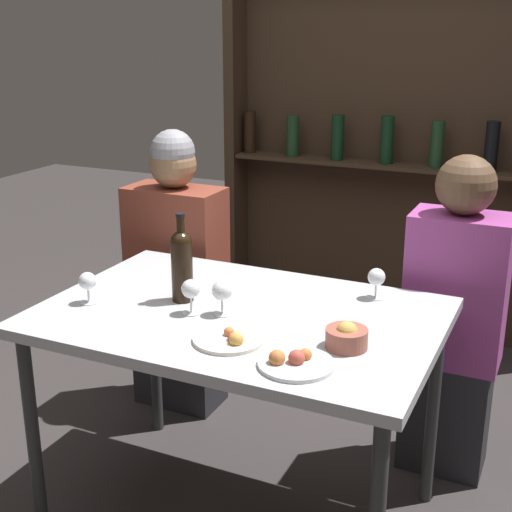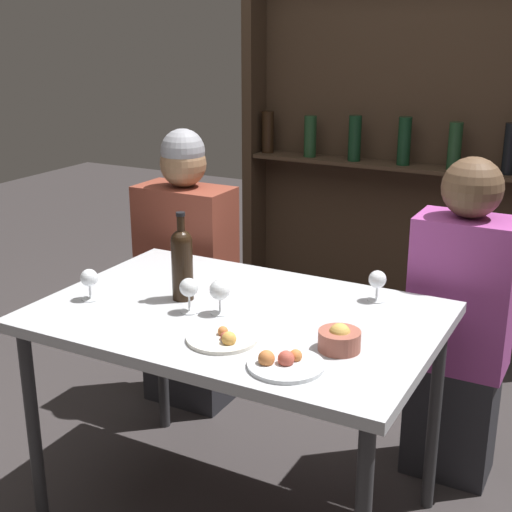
# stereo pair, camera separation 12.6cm
# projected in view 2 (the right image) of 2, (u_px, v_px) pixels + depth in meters

# --- Properties ---
(dining_table) EXTENTS (1.27, 0.85, 0.78)m
(dining_table) POSITION_uv_depth(u_px,v_px,m) (237.00, 331.00, 2.31)
(dining_table) COLOR #B7BABF
(dining_table) RESTS_ON ground_plane
(wine_rack_wall) EXTENTS (1.81, 0.21, 2.23)m
(wine_rack_wall) POSITION_uv_depth(u_px,v_px,m) (408.00, 130.00, 3.69)
(wine_rack_wall) COLOR #38281C
(wine_rack_wall) RESTS_ON ground_plane
(wine_bottle) EXTENTS (0.07, 0.07, 0.30)m
(wine_bottle) POSITION_uv_depth(u_px,v_px,m) (182.00, 261.00, 2.35)
(wine_bottle) COLOR black
(wine_bottle) RESTS_ON dining_table
(wine_glass_0) EXTENTS (0.06, 0.06, 0.11)m
(wine_glass_0) POSITION_uv_depth(u_px,v_px,m) (220.00, 291.00, 2.24)
(wine_glass_0) COLOR silver
(wine_glass_0) RESTS_ON dining_table
(wine_glass_1) EXTENTS (0.06, 0.06, 0.11)m
(wine_glass_1) POSITION_uv_depth(u_px,v_px,m) (89.00, 279.00, 2.36)
(wine_glass_1) COLOR silver
(wine_glass_1) RESTS_ON dining_table
(wine_glass_2) EXTENTS (0.06, 0.06, 0.11)m
(wine_glass_2) POSITION_uv_depth(u_px,v_px,m) (189.00, 289.00, 2.25)
(wine_glass_2) COLOR silver
(wine_glass_2) RESTS_ON dining_table
(wine_glass_3) EXTENTS (0.06, 0.06, 0.11)m
(wine_glass_3) POSITION_uv_depth(u_px,v_px,m) (377.00, 281.00, 2.35)
(wine_glass_3) COLOR silver
(wine_glass_3) RESTS_ON dining_table
(food_plate_0) EXTENTS (0.21, 0.21, 0.05)m
(food_plate_0) POSITION_uv_depth(u_px,v_px,m) (223.00, 338.00, 2.07)
(food_plate_0) COLOR silver
(food_plate_0) RESTS_ON dining_table
(food_plate_1) EXTENTS (0.21, 0.21, 0.05)m
(food_plate_1) POSITION_uv_depth(u_px,v_px,m) (284.00, 363.00, 1.91)
(food_plate_1) COLOR silver
(food_plate_1) RESTS_ON dining_table
(snack_bowl) EXTENTS (0.12, 0.12, 0.08)m
(snack_bowl) POSITION_uv_depth(u_px,v_px,m) (339.00, 339.00, 2.00)
(snack_bowl) COLOR #995142
(snack_bowl) RESTS_ON dining_table
(seated_person_left) EXTENTS (0.41, 0.22, 1.25)m
(seated_person_left) POSITION_uv_depth(u_px,v_px,m) (187.00, 277.00, 3.13)
(seated_person_left) COLOR #26262B
(seated_person_left) RESTS_ON ground_plane
(seated_person_right) EXTENTS (0.35, 0.22, 1.23)m
(seated_person_right) POSITION_uv_depth(u_px,v_px,m) (459.00, 331.00, 2.60)
(seated_person_right) COLOR #26262B
(seated_person_right) RESTS_ON ground_plane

